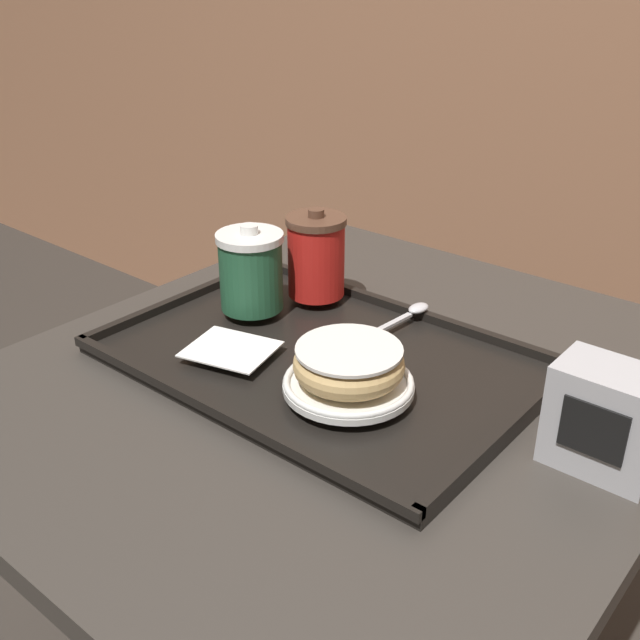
{
  "coord_description": "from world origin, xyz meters",
  "views": [
    {
      "loc": [
        0.49,
        -0.64,
        1.23
      ],
      "look_at": [
        -0.04,
        -0.0,
        0.82
      ],
      "focal_mm": 42.0,
      "sensor_mm": 36.0,
      "label": 1
    }
  ],
  "objects_px": {
    "spoon": "(406,315)",
    "donut_chocolate_glazed": "(349,363)",
    "coffee_cup_rear": "(316,255)",
    "napkin_dispenser": "(606,419)",
    "coffee_cup_front": "(251,270)"
  },
  "relations": [
    {
      "from": "spoon",
      "to": "donut_chocolate_glazed",
      "type": "bearing_deg",
      "value": -160.72
    },
    {
      "from": "coffee_cup_rear",
      "to": "napkin_dispenser",
      "type": "relative_size",
      "value": 1.15
    },
    {
      "from": "spoon",
      "to": "napkin_dispenser",
      "type": "bearing_deg",
      "value": -106.02
    },
    {
      "from": "coffee_cup_front",
      "to": "coffee_cup_rear",
      "type": "xyz_separation_m",
      "value": [
        0.04,
        0.09,
        0.0
      ]
    },
    {
      "from": "donut_chocolate_glazed",
      "to": "napkin_dispenser",
      "type": "relative_size",
      "value": 1.14
    },
    {
      "from": "coffee_cup_front",
      "to": "spoon",
      "type": "xyz_separation_m",
      "value": [
        0.18,
        0.11,
        -0.05
      ]
    },
    {
      "from": "coffee_cup_front",
      "to": "spoon",
      "type": "relative_size",
      "value": 0.74
    },
    {
      "from": "spoon",
      "to": "napkin_dispenser",
      "type": "distance_m",
      "value": 0.34
    },
    {
      "from": "coffee_cup_front",
      "to": "napkin_dispenser",
      "type": "xyz_separation_m",
      "value": [
        0.5,
        -0.01,
        -0.02
      ]
    },
    {
      "from": "spoon",
      "to": "napkin_dispenser",
      "type": "relative_size",
      "value": 1.46
    },
    {
      "from": "spoon",
      "to": "napkin_dispenser",
      "type": "height_order",
      "value": "napkin_dispenser"
    },
    {
      "from": "napkin_dispenser",
      "to": "coffee_cup_rear",
      "type": "bearing_deg",
      "value": 167.74
    },
    {
      "from": "coffee_cup_front",
      "to": "napkin_dispenser",
      "type": "relative_size",
      "value": 1.08
    },
    {
      "from": "coffee_cup_front",
      "to": "donut_chocolate_glazed",
      "type": "bearing_deg",
      "value": -19.99
    },
    {
      "from": "donut_chocolate_glazed",
      "to": "napkin_dispenser",
      "type": "xyz_separation_m",
      "value": [
        0.26,
        0.08,
        -0.0
      ]
    }
  ]
}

